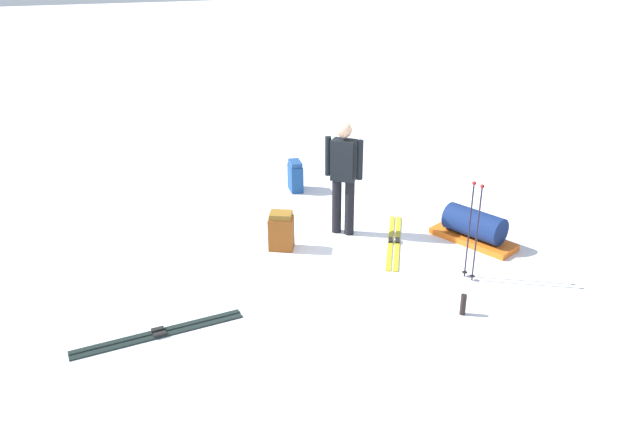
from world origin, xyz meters
TOP-DOWN VIEW (x-y plane):
  - ground_plane at (0.00, 0.00)m, footprint 80.00×80.00m
  - skier_standing at (0.62, -0.58)m, footprint 0.40×0.46m
  - ski_pair_near at (-1.15, 2.31)m, footprint 0.38×1.91m
  - ski_pair_far at (0.07, -1.16)m, footprint 1.66×0.97m
  - backpack_large_dark at (2.50, -0.42)m, footprint 0.38×0.23m
  - backpack_bright at (0.43, 0.43)m, footprint 0.39×0.42m
  - ski_poles_planted_near at (-1.20, -1.62)m, footprint 0.19×0.11m
  - gear_sled at (-0.29, -2.25)m, footprint 1.32×0.94m
  - thermos_bottle at (-1.91, -1.10)m, footprint 0.07×0.07m

SIDE VIEW (x-z plane):
  - ground_plane at x=0.00m, z-range 0.00..0.00m
  - ski_pair_near at x=-1.15m, z-range -0.01..0.04m
  - ski_pair_far at x=0.07m, z-range -0.01..0.04m
  - thermos_bottle at x=-1.91m, z-range 0.00..0.26m
  - gear_sled at x=-0.29m, z-range -0.02..0.47m
  - backpack_large_dark at x=2.50m, z-range -0.01..0.53m
  - backpack_bright at x=0.43m, z-range -0.01..0.55m
  - ski_poles_planted_near at x=-1.20m, z-range 0.07..1.40m
  - skier_standing at x=0.62m, z-range 0.10..1.80m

